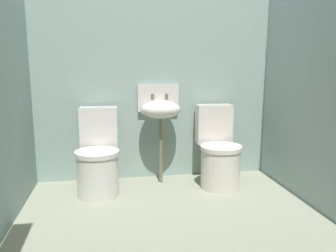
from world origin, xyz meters
TOP-DOWN VIEW (x-y plane):
  - ground_plane at (0.00, 0.00)m, footprint 2.82×2.60m
  - wall_back at (0.00, 1.15)m, footprint 2.82×0.10m
  - wall_right at (1.26, 0.10)m, footprint 0.10×2.40m
  - toilet_left at (-0.58, 0.75)m, footprint 0.42×0.61m
  - toilet_right at (0.59, 0.75)m, footprint 0.42×0.61m
  - sink at (0.03, 0.94)m, footprint 0.42×0.35m

SIDE VIEW (x-z plane):
  - ground_plane at x=0.00m, z-range -0.08..0.00m
  - toilet_left at x=-0.58m, z-range -0.07..0.71m
  - toilet_right at x=0.59m, z-range -0.07..0.71m
  - sink at x=0.03m, z-range 0.26..1.25m
  - wall_back at x=0.00m, z-range 0.00..2.15m
  - wall_right at x=1.26m, z-range 0.00..2.15m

